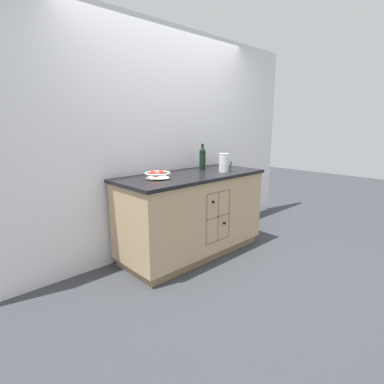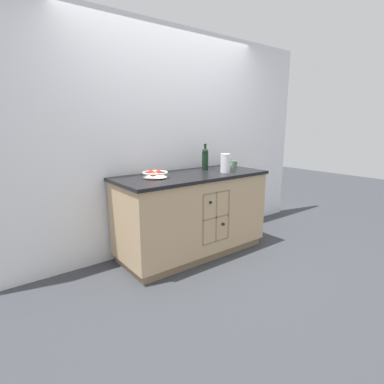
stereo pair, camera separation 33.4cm
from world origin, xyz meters
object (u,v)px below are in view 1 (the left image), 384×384
(white_pitcher, at_px, (224,162))
(standing_wine_bottle, at_px, (202,158))
(ceramic_mug, at_px, (228,164))
(fruit_bowl, at_px, (157,175))

(white_pitcher, distance_m, standing_wine_bottle, 0.29)
(white_pitcher, height_order, ceramic_mug, white_pitcher)
(white_pitcher, relative_size, ceramic_mug, 1.76)
(ceramic_mug, bearing_deg, standing_wine_bottle, 175.92)
(standing_wine_bottle, bearing_deg, white_pitcher, -76.67)
(white_pitcher, bearing_deg, fruit_bowl, 168.05)
(fruit_bowl, relative_size, ceramic_mug, 2.15)
(standing_wine_bottle, bearing_deg, ceramic_mug, -4.08)
(fruit_bowl, height_order, standing_wine_bottle, standing_wine_bottle)
(white_pitcher, relative_size, standing_wine_bottle, 0.68)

